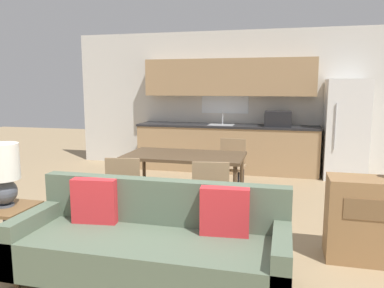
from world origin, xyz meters
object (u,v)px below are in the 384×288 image
object	(u,v)px
dining_chair_near_right	(211,192)
dining_chair_near_left	(126,186)
couch	(153,244)
side_table	(8,225)
table_lamp	(2,171)
refrigerator	(345,129)
dining_chair_far_right	(231,163)
dining_table	(185,159)

from	to	relation	value
dining_chair_near_right	dining_chair_near_left	world-z (taller)	same
couch	side_table	xyz separation A→B (m)	(-1.42, -0.00, 0.03)
table_lamp	dining_chair_near_right	size ratio (longest dim) A/B	0.70
refrigerator	dining_chair_near_right	xyz separation A→B (m)	(-1.81, -3.07, -0.40)
dining_chair_far_right	dining_chair_near_left	xyz separation A→B (m)	(-1.00, -1.62, 0.00)
side_table	couch	bearing A→B (deg)	0.01
dining_chair_far_right	dining_chair_near_right	xyz separation A→B (m)	(0.00, -1.59, 0.00)
dining_chair_near_left	couch	bearing A→B (deg)	115.60
couch	table_lamp	size ratio (longest dim) A/B	3.84
table_lamp	dining_chair_far_right	xyz separation A→B (m)	(1.70, 2.75, -0.40)
refrigerator	dining_chair_near_right	distance (m)	3.59
refrigerator	dining_table	bearing A→B (deg)	-135.35
couch	dining_chair_near_left	bearing A→B (deg)	122.98
couch	dining_chair_near_left	distance (m)	1.36
dining_chair_near_right	dining_chair_near_left	bearing A→B (deg)	-7.16
dining_chair_near_right	side_table	bearing A→B (deg)	25.86
couch	side_table	world-z (taller)	couch
side_table	dining_chair_far_right	size ratio (longest dim) A/B	0.65
refrigerator	dining_chair_far_right	size ratio (longest dim) A/B	2.09
table_lamp	dining_chair_far_right	size ratio (longest dim) A/B	0.70
dining_table	table_lamp	size ratio (longest dim) A/B	2.68
dining_chair_far_right	dining_chair_near_left	world-z (taller)	same
dining_chair_near_left	refrigerator	bearing A→B (deg)	-139.65
couch	dining_chair_near_right	world-z (taller)	dining_chair_near_right
dining_chair_far_right	dining_table	bearing A→B (deg)	-117.24
dining_table	dining_chair_far_right	world-z (taller)	dining_chair_far_right
dining_table	refrigerator	bearing A→B (deg)	44.65
dining_chair_near_left	table_lamp	bearing A→B (deg)	50.74
dining_chair_far_right	dining_chair_near_right	distance (m)	1.59
refrigerator	side_table	bearing A→B (deg)	-129.60
dining_chair_far_right	dining_chair_near_left	bearing A→B (deg)	-117.01
dining_table	couch	distance (m)	1.98
table_lamp	dining_chair_near_left	distance (m)	1.39
refrigerator	couch	world-z (taller)	refrigerator
side_table	dining_chair_near_left	bearing A→B (deg)	58.84
couch	table_lamp	xyz separation A→B (m)	(-1.44, 0.01, 0.54)
side_table	table_lamp	xyz separation A→B (m)	(-0.02, 0.01, 0.51)
dining_table	dining_chair_near_right	world-z (taller)	dining_chair_near_right
side_table	dining_chair_near_right	size ratio (longest dim) A/B	0.65
couch	dining_chair_near_left	world-z (taller)	dining_chair_near_left
side_table	table_lamp	world-z (taller)	table_lamp
table_lamp	dining_chair_far_right	distance (m)	3.26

